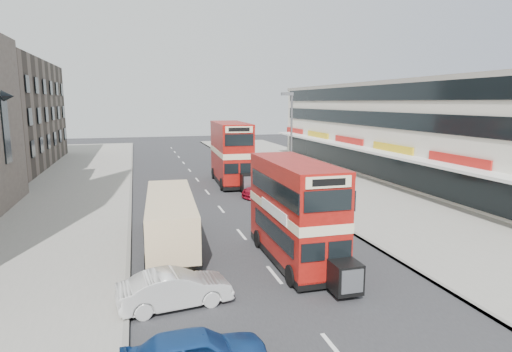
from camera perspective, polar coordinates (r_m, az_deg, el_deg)
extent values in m
plane|color=#28282B|center=(17.46, 4.53, -15.30)|extent=(160.00, 160.00, 0.00)
cube|color=#28282B|center=(36.03, -6.44, -2.12)|extent=(12.00, 90.00, 0.01)
cube|color=gray|center=(39.67, 10.93, -1.04)|extent=(12.00, 90.00, 0.15)
cube|color=gray|center=(36.18, -25.58, -2.87)|extent=(12.00, 90.00, 0.15)
cube|color=gray|center=(35.60, -16.19, -2.49)|extent=(0.20, 90.00, 0.16)
cube|color=gray|center=(37.44, 2.81, -1.51)|extent=(0.20, 90.00, 0.16)
cube|color=beige|center=(44.90, 19.19, 5.54)|extent=(8.00, 46.00, 9.00)
cube|color=black|center=(43.02, 14.53, 1.72)|extent=(0.10, 44.00, 2.40)
cube|color=gray|center=(44.84, 19.52, 11.40)|extent=(8.20, 46.20, 0.40)
cube|color=white|center=(42.44, 13.61, 3.55)|extent=(1.80, 44.00, 0.20)
cylinder|color=slate|center=(35.16, 4.67, 4.20)|extent=(0.16, 0.16, 8.00)
cube|color=slate|center=(34.87, 4.13, 10.74)|extent=(1.00, 0.20, 0.25)
cube|color=black|center=(20.73, 4.96, -10.22)|extent=(2.30, 7.22, 0.32)
cube|color=maroon|center=(20.39, 5.00, -7.36)|extent=(2.28, 7.22, 1.98)
cube|color=beige|center=(20.09, 5.05, -4.29)|extent=(2.32, 7.26, 0.41)
cube|color=maroon|center=(19.85, 5.10, -1.26)|extent=(2.28, 7.22, 1.89)
cube|color=maroon|center=(19.69, 5.14, 1.65)|extent=(2.30, 7.24, 0.23)
cube|color=black|center=(17.23, 11.69, -12.88)|extent=(1.08, 1.09, 1.17)
cube|color=black|center=(39.75, -3.30, -0.42)|extent=(3.10, 8.58, 0.37)
cube|color=maroon|center=(39.54, -3.32, 1.39)|extent=(3.08, 8.58, 2.32)
cube|color=beige|center=(39.37, -3.33, 3.29)|extent=(3.12, 8.62, 0.48)
cube|color=maroon|center=(39.25, -3.35, 5.13)|extent=(3.08, 8.58, 2.22)
cube|color=maroon|center=(39.17, -3.37, 6.87)|extent=(3.10, 8.60, 0.26)
cube|color=black|center=(35.06, -0.95, -0.82)|extent=(1.34, 1.33, 1.37)
cube|color=black|center=(23.16, -11.11, -8.07)|extent=(2.82, 9.35, 0.37)
cube|color=#D6B88A|center=(22.86, -11.20, -5.53)|extent=(2.80, 9.35, 2.40)
imported|color=silver|center=(16.51, -10.62, -14.40)|extent=(4.25, 1.97, 1.35)
imported|color=maroon|center=(33.89, 1.93, -1.67)|extent=(4.84, 2.38, 1.35)
imported|color=#CE4C14|center=(36.08, 1.77, -0.97)|extent=(4.84, 2.26, 1.34)
imported|color=teal|center=(46.56, -2.59, 1.41)|extent=(3.87, 1.95, 1.27)
imported|color=gray|center=(31.07, 11.08, -2.36)|extent=(0.63, 0.45, 1.62)
imported|color=gray|center=(45.72, 1.59, 1.75)|extent=(1.09, 0.64, 1.74)
imported|color=gray|center=(37.69, -0.68, -0.78)|extent=(0.74, 1.89, 0.98)
imported|color=#21222A|center=(37.58, -0.68, 0.23)|extent=(0.62, 0.42, 1.64)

